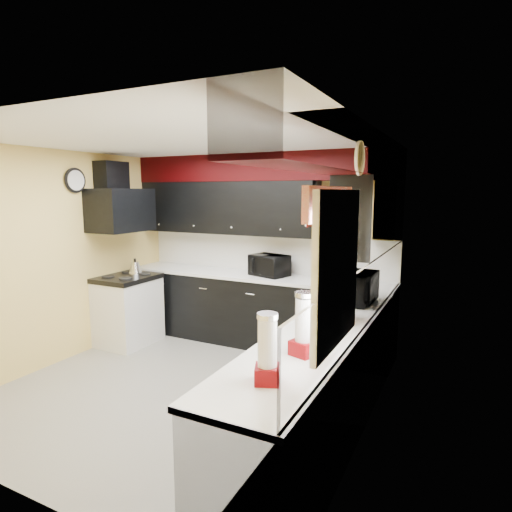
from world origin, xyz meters
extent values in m
plane|color=gray|center=(0.00, 0.00, 0.00)|extent=(3.60, 3.60, 0.00)
cube|color=#E0C666|center=(0.00, 1.80, 1.25)|extent=(3.60, 0.06, 2.50)
cube|color=#E0C666|center=(1.80, 0.00, 1.25)|extent=(0.06, 3.60, 2.50)
cube|color=#E0C666|center=(-1.80, 0.00, 1.25)|extent=(0.06, 3.60, 2.50)
cube|color=white|center=(0.00, 0.00, 2.50)|extent=(3.60, 3.60, 0.06)
cube|color=black|center=(0.00, 1.50, 0.45)|extent=(3.60, 0.60, 0.90)
cube|color=black|center=(1.50, -0.30, 0.45)|extent=(0.60, 3.00, 0.90)
cube|color=white|center=(0.00, 1.50, 0.92)|extent=(3.62, 0.64, 0.04)
cube|color=white|center=(1.50, -0.30, 0.92)|extent=(0.64, 3.02, 0.04)
cube|color=white|center=(0.00, 1.79, 1.19)|extent=(3.60, 0.02, 0.50)
cube|color=white|center=(1.79, 0.00, 1.19)|extent=(0.02, 3.60, 0.50)
cube|color=black|center=(-0.50, 1.62, 1.80)|extent=(2.60, 0.35, 0.70)
cube|color=black|center=(1.62, 0.90, 1.80)|extent=(0.35, 1.80, 0.70)
cube|color=black|center=(0.00, 1.62, 2.33)|extent=(3.60, 0.36, 0.35)
cube|color=black|center=(1.62, -0.18, 2.33)|extent=(0.36, 3.24, 0.35)
cube|color=white|center=(-1.50, 0.75, 0.43)|extent=(0.60, 0.75, 0.86)
cube|color=black|center=(-1.50, 0.75, 0.89)|extent=(0.62, 0.77, 0.06)
cube|color=black|center=(-1.55, 0.75, 1.78)|extent=(0.50, 0.78, 0.55)
cube|color=black|center=(-1.68, 0.75, 2.20)|extent=(0.24, 0.40, 0.40)
cube|color=red|center=(1.73, -0.90, 1.95)|extent=(0.04, 0.88, 0.20)
cube|color=white|center=(0.83, 1.30, 1.80)|extent=(0.03, 0.26, 0.35)
imported|color=black|center=(0.21, 1.51, 1.08)|extent=(0.56, 0.51, 0.27)
imported|color=black|center=(1.52, 0.67, 1.09)|extent=(0.38, 0.54, 0.30)
cylinder|color=silver|center=(1.04, 1.53, 1.03)|extent=(0.22, 0.22, 0.18)
cube|color=black|center=(1.10, 1.58, 1.06)|extent=(0.14, 0.17, 0.23)
camera|label=1|loc=(2.49, -3.42, 2.02)|focal=30.00mm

